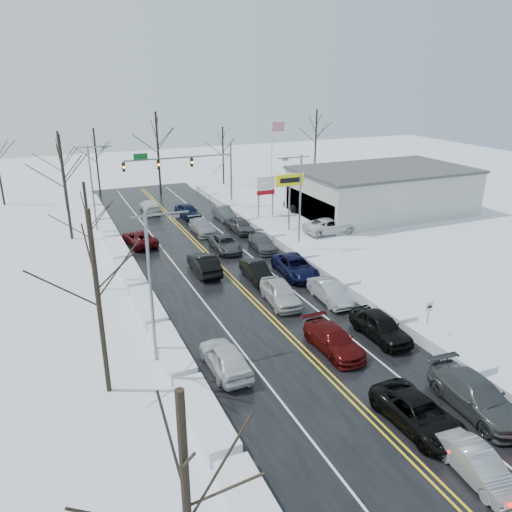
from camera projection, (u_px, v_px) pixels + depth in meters
name	position (u px, v px, depth m)	size (l,w,h in m)	color
ground	(260.00, 307.00, 36.10)	(160.00, 160.00, 0.00)	white
road_surface	(249.00, 296.00, 37.82)	(14.00, 84.00, 0.01)	black
snow_bank_left	(150.00, 314.00, 34.97)	(1.53, 72.00, 0.81)	white
snow_bank_right	(335.00, 280.00, 40.67)	(1.53, 72.00, 0.81)	white
traffic_signal_mast	(191.00, 165.00, 59.56)	(13.28, 0.39, 8.00)	slate
tires_plus_sign	(290.00, 184.00, 52.05)	(3.20, 0.34, 6.00)	slate
used_vehicles_sign	(266.00, 188.00, 57.80)	(2.20, 0.22, 4.65)	slate
speed_limit_sign	(429.00, 312.00, 31.73)	(0.55, 0.09, 2.35)	slate
flagpole	(273.00, 153.00, 65.52)	(1.87, 1.20, 10.00)	silver
dealership_building	(382.00, 190.00, 59.64)	(20.40, 12.40, 5.30)	#B3B4AF
streetlight_ne	(298.00, 195.00, 45.96)	(3.20, 0.25, 9.00)	slate
streetlight_sw	(153.00, 276.00, 27.71)	(3.20, 0.25, 9.00)	slate
streetlight_nw	(94.00, 181.00, 51.78)	(3.20, 0.25, 9.00)	slate
tree_left_a	(185.00, 480.00, 12.60)	(3.60, 3.60, 9.00)	#2D231C
tree_left_b	(95.00, 269.00, 24.21)	(4.00, 4.00, 10.00)	#2D231C
tree_left_c	(87.00, 216.00, 36.98)	(3.40, 3.40, 8.50)	#2D231C
tree_left_d	(63.00, 167.00, 48.27)	(4.20, 4.20, 10.50)	#2D231C
tree_left_e	(60.00, 156.00, 58.98)	(3.80, 3.80, 9.50)	#2D231C
tree_far_b	(95.00, 149.00, 66.92)	(3.60, 3.60, 9.00)	#2D231C
tree_far_c	(157.00, 137.00, 67.71)	(4.40, 4.40, 11.00)	#2D231C
tree_far_d	(223.00, 144.00, 73.35)	(3.40, 3.40, 8.50)	#2D231C
tree_far_e	(316.00, 130.00, 79.29)	(4.20, 4.20, 10.50)	#2D231C
queued_car_1	(476.00, 478.00, 20.88)	(1.40, 4.02, 1.32)	#94969B
queued_car_2	(417.00, 426.00, 23.97)	(2.38, 5.16, 1.43)	black
queued_car_3	(333.00, 350.00, 30.46)	(2.03, 5.00, 1.45)	#460909
queued_car_4	(280.00, 303.00, 36.70)	(1.96, 4.87, 1.66)	silver
queued_car_5	(257.00, 280.00, 40.83)	(1.55, 4.44, 1.46)	black
queued_car_6	(226.00, 250.00, 47.50)	(2.25, 4.89, 1.36)	#393B3D
queued_car_7	(203.00, 233.00, 52.57)	(2.02, 4.97, 1.44)	gray
queued_car_8	(188.00, 218.00, 58.01)	(1.90, 4.73, 1.61)	black
queued_car_11	(474.00, 410.00, 25.12)	(2.30, 5.66, 1.64)	#3B3E40
queued_car_12	(380.00, 338.00, 31.93)	(1.95, 4.85, 1.65)	black
queued_car_13	(329.00, 301.00, 37.01)	(1.59, 4.57, 1.50)	#9FA1A6
queued_car_14	(295.00, 275.00, 41.74)	(2.58, 5.59, 1.55)	black
queued_car_15	(262.00, 250.00, 47.70)	(1.93, 4.74, 1.38)	#444649
queued_car_16	(240.00, 232.00, 52.93)	(1.80, 4.47, 1.52)	#393B3D
queued_car_17	(224.00, 219.00, 57.44)	(1.55, 4.44, 1.46)	#434648
oncoming_car_0	(205.00, 273.00, 42.21)	(1.75, 5.03, 1.66)	black
oncoming_car_1	(140.00, 245.00, 49.02)	(2.36, 5.11, 1.42)	#4D0A0D
oncoming_car_2	(150.00, 211.00, 60.73)	(1.99, 4.90, 1.42)	white
oncoming_car_3	(226.00, 370.00, 28.44)	(1.93, 4.80, 1.64)	silver
parked_car_0	(330.00, 233.00, 52.62)	(2.63, 5.71, 1.59)	silver
parked_car_1	(338.00, 222.00, 56.58)	(1.96, 4.83, 1.40)	#383B3D
parked_car_2	(295.00, 210.00, 61.33)	(1.83, 4.56, 1.55)	black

